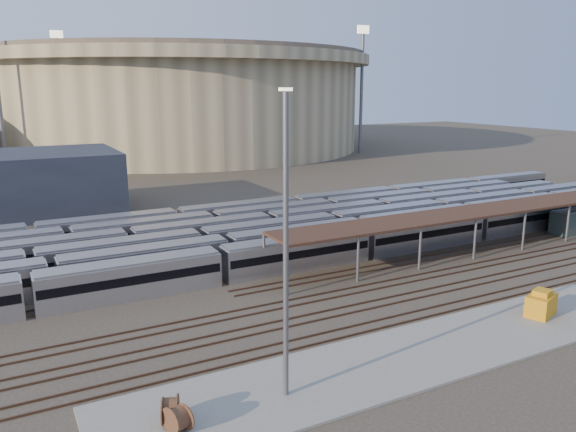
% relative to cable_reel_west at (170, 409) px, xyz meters
% --- Properties ---
extents(ground, '(420.00, 420.00, 0.00)m').
position_rel_cable_reel_west_xyz_m(ground, '(24.83, 15.02, -1.06)').
color(ground, '#383026').
rests_on(ground, ground).
extents(apron, '(50.00, 9.00, 0.20)m').
position_rel_cable_reel_west_xyz_m(apron, '(19.83, 0.02, -0.96)').
color(apron, gray).
rests_on(apron, ground).
extents(subway_trains, '(127.83, 23.90, 3.60)m').
position_rel_cable_reel_west_xyz_m(subway_trains, '(28.55, 33.52, 0.74)').
color(subway_trains, silver).
rests_on(subway_trains, ground).
extents(inspection_shed, '(60.30, 6.00, 5.30)m').
position_rel_cable_reel_west_xyz_m(inspection_shed, '(46.83, 19.02, 3.93)').
color(inspection_shed, slate).
rests_on(inspection_shed, ground).
extents(empty_tracks, '(170.00, 9.62, 0.18)m').
position_rel_cable_reel_west_xyz_m(empty_tracks, '(24.83, 10.02, -0.97)').
color(empty_tracks, '#4C3323').
rests_on(empty_tracks, ground).
extents(stadium, '(124.00, 124.00, 32.50)m').
position_rel_cable_reel_west_xyz_m(stadium, '(49.83, 155.02, 15.41)').
color(stadium, tan).
rests_on(stadium, ground).
extents(floodlight_2, '(4.00, 1.00, 38.40)m').
position_rel_cable_reel_west_xyz_m(floodlight_2, '(94.83, 115.02, 19.59)').
color(floodlight_2, slate).
rests_on(floodlight_2, ground).
extents(floodlight_3, '(4.00, 1.00, 38.40)m').
position_rel_cable_reel_west_xyz_m(floodlight_3, '(14.83, 175.02, 19.59)').
color(floodlight_3, slate).
rests_on(floodlight_3, ground).
extents(cable_reel_west, '(1.53, 1.95, 1.71)m').
position_rel_cable_reel_west_xyz_m(cable_reel_west, '(0.00, 0.00, 0.00)').
color(cable_reel_west, brown).
rests_on(cable_reel_west, apron).
extents(cable_reel_east, '(1.48, 1.91, 1.69)m').
position_rel_cable_reel_west_xyz_m(cable_reel_east, '(0.10, -1.21, -0.01)').
color(cable_reel_east, brown).
rests_on(cable_reel_east, apron).
extents(yard_light_pole, '(0.80, 0.36, 20.31)m').
position_rel_cable_reel_west_xyz_m(yard_light_pole, '(7.81, -0.55, 9.38)').
color(yard_light_pole, slate).
rests_on(yard_light_pole, apron).
extents(yellow_equipment, '(3.57, 2.87, 1.93)m').
position_rel_cable_reel_west_xyz_m(yellow_equipment, '(34.64, 0.57, 0.11)').
color(yellow_equipment, '#C38312').
rests_on(yellow_equipment, apron).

